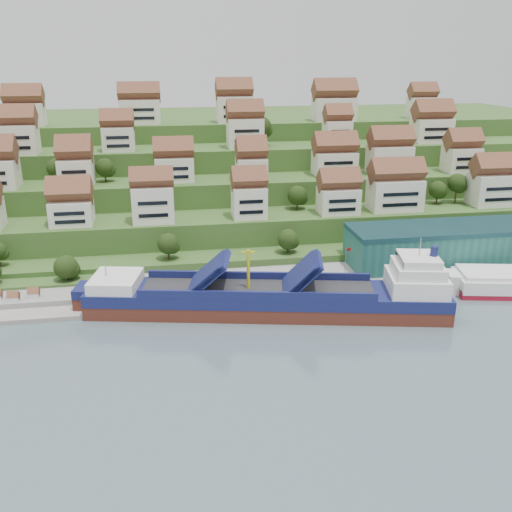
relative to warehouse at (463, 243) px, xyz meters
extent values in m
plane|color=slate|center=(-52.00, -17.00, -7.20)|extent=(300.00, 300.00, 0.00)
cube|color=gray|center=(-32.00, -2.00, -6.10)|extent=(180.00, 14.00, 2.20)
cube|color=gray|center=(-110.00, -5.00, -6.70)|extent=(45.00, 20.00, 1.00)
cube|color=#2D4C1E|center=(-52.00, 69.00, -5.20)|extent=(260.00, 128.00, 4.00)
cube|color=#2D4C1E|center=(-52.00, 74.00, -1.70)|extent=(260.00, 118.00, 11.00)
cube|color=#2D4C1E|center=(-52.00, 82.00, 1.80)|extent=(260.00, 102.00, 18.00)
cube|color=#2D4C1E|center=(-52.00, 90.00, 5.30)|extent=(260.00, 86.00, 25.00)
cube|color=#2D4C1E|center=(-52.00, 99.00, 8.30)|extent=(260.00, 68.00, 31.00)
cube|color=silver|center=(-100.17, 21.61, 7.03)|extent=(10.85, 8.57, 6.46)
cube|color=silver|center=(-78.96, 20.21, 8.66)|extent=(10.90, 7.03, 9.71)
cube|color=silver|center=(-53.02, 20.74, 8.07)|extent=(9.14, 7.62, 8.53)
cube|color=silver|center=(-27.61, 20.84, 7.38)|extent=(11.01, 7.73, 7.16)
cube|color=silver|center=(-10.45, 21.78, 8.23)|extent=(14.76, 8.26, 8.86)
cube|color=silver|center=(20.44, 22.48, 8.43)|extent=(13.19, 8.31, 9.27)
cube|color=silver|center=(-100.21, 37.30, 14.62)|extent=(9.39, 8.98, 7.64)
cube|color=silver|center=(-72.52, 38.71, 14.35)|extent=(11.20, 7.90, 7.10)
cube|color=silver|center=(-50.14, 34.90, 14.25)|extent=(8.53, 8.56, 6.89)
cube|color=silver|center=(-23.22, 40.14, 14.33)|extent=(12.88, 8.36, 7.05)
cube|color=silver|center=(-5.61, 39.47, 15.10)|extent=(13.01, 8.18, 8.59)
cube|color=silver|center=(17.89, 38.07, 14.64)|extent=(10.41, 8.04, 7.68)
cube|color=silver|center=(-117.70, 51.98, 22.17)|extent=(10.51, 7.86, 8.74)
cube|color=silver|center=(-88.92, 53.50, 21.49)|extent=(9.69, 7.30, 7.38)
cube|color=silver|center=(-49.20, 53.59, 22.42)|extent=(11.22, 7.79, 9.24)
cube|color=silver|center=(-18.51, 53.81, 21.78)|extent=(8.52, 7.14, 7.97)
cube|color=silver|center=(14.81, 54.41, 21.79)|extent=(12.56, 8.47, 7.97)
cube|color=silver|center=(-119.59, 72.79, 27.49)|extent=(12.06, 8.03, 7.39)
cube|color=silver|center=(-82.36, 72.33, 27.85)|extent=(13.40, 7.51, 8.10)
cube|color=silver|center=(-50.25, 71.87, 28.21)|extent=(11.99, 8.15, 8.81)
cube|color=silver|center=(-14.68, 71.12, 27.78)|extent=(14.62, 8.73, 7.96)
cube|color=silver|center=(19.78, 74.06, 27.56)|extent=(9.72, 7.05, 7.52)
ellipsoid|color=#243A13|center=(-44.53, 9.11, 0.56)|extent=(5.46, 5.46, 5.46)
ellipsoid|color=#243A13|center=(-75.63, 9.29, 0.98)|extent=(5.39, 5.39, 5.39)
ellipsoid|color=#243A13|center=(4.81, 26.11, 8.12)|extent=(5.24, 5.24, 5.24)
ellipsoid|color=#243A13|center=(10.83, 26.11, 9.99)|extent=(5.57, 5.57, 5.57)
ellipsoid|color=#243A13|center=(-38.05, 26.66, 7.93)|extent=(5.68, 5.68, 5.68)
ellipsoid|color=#243A13|center=(-5.64, 42.83, 16.49)|extent=(5.14, 5.14, 5.14)
ellipsoid|color=#243A13|center=(-106.19, 42.38, 14.94)|extent=(6.03, 6.03, 6.03)
ellipsoid|color=#243A13|center=(-92.64, 40.97, 15.01)|extent=(5.43, 5.43, 5.43)
ellipsoid|color=#243A13|center=(-43.26, 56.21, 24.03)|extent=(6.29, 6.29, 6.29)
ellipsoid|color=#243A13|center=(-17.50, 58.94, 23.03)|extent=(4.35, 4.35, 4.35)
ellipsoid|color=#243A13|center=(-15.51, 56.97, 21.49)|extent=(4.05, 4.05, 4.05)
ellipsoid|color=#243A13|center=(-99.79, 2.00, -1.14)|extent=(5.69, 5.69, 5.69)
cube|color=#24635A|center=(0.00, 0.00, 0.00)|extent=(60.00, 15.00, 10.00)
cylinder|color=gray|center=(-34.00, -7.00, -1.00)|extent=(0.16, 0.16, 8.00)
cube|color=maroon|center=(-33.40, -7.00, 2.60)|extent=(1.20, 0.05, 0.80)
cube|color=white|center=(-110.00, -7.00, -5.10)|extent=(2.40, 2.20, 2.20)
cube|color=white|center=(-106.00, -5.50, -5.10)|extent=(2.40, 2.20, 2.20)
cube|color=#542419|center=(-55.06, -17.61, -6.20)|extent=(78.74, 27.47, 4.99)
cube|color=navy|center=(-55.06, -17.61, -2.90)|extent=(78.76, 27.59, 2.60)
cube|color=white|center=(-87.35, -10.96, -0.41)|extent=(12.08, 13.17, 2.60)
cube|color=#262628|center=(-57.02, -17.21, -1.61)|extent=(50.98, 20.06, 0.30)
cube|color=navy|center=(-67.78, -14.99, 1.79)|extent=(9.56, 12.31, 6.91)
cube|color=navy|center=(-48.21, -19.02, 1.79)|extent=(9.19, 12.24, 7.30)
cylinder|color=yellow|center=(-58.97, -16.81, 2.79)|extent=(0.83, 0.83, 8.99)
cube|color=white|center=(-23.75, -24.06, 0.29)|extent=(14.04, 13.57, 4.00)
cube|color=white|center=(-23.75, -24.06, 3.49)|extent=(11.84, 12.00, 2.50)
cube|color=white|center=(-23.75, -24.06, 5.59)|extent=(9.64, 10.42, 1.80)
cylinder|color=navy|center=(-20.82, -24.67, 7.49)|extent=(1.89, 1.89, 2.20)
camera|label=1|loc=(-75.97, -129.52, 46.52)|focal=40.00mm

